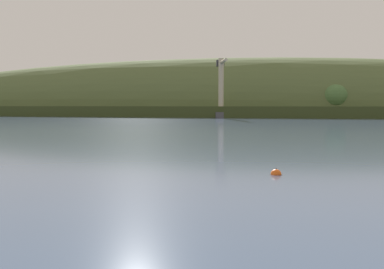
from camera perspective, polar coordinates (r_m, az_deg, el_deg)
far_shoreline_hill at (r=212.23m, az=2.58°, el=2.23°), size 456.33×100.40×48.16m
dockside_crane at (r=173.25m, az=3.34°, el=5.24°), size 6.00×15.35×20.44m
mooring_buoy_midchannel at (r=33.54m, az=9.52°, el=-4.51°), size 0.72×0.72×0.80m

